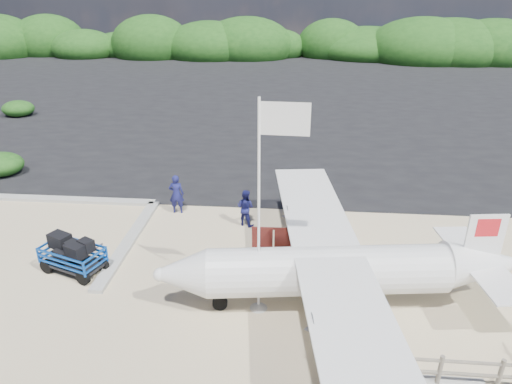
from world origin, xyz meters
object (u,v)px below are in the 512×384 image
Objects in this scene: baggage_cart at (76,271)px; signboard at (273,260)px; crew_b at (245,208)px; aircraft_large at (480,111)px; crew_a at (176,194)px; aircraft_small at (226,78)px; flagpole at (258,308)px.

signboard is (7.19, 1.40, 0.00)m from baggage_cart.
crew_b reaches higher than signboard.
crew_b is at bearing 43.62° from aircraft_large.
crew_b is at bearing 114.75° from signboard.
crew_a is (2.58, 5.02, 0.93)m from baggage_cart.
signboard is 0.23× the size of aircraft_small.
aircraft_small is (-2.66, 33.63, -0.93)m from crew_a.
crew_b is at bearing 55.05° from baggage_cart.
flagpole is 31.57m from aircraft_large.
aircraft_large is at bearing -104.55° from crew_b.
signboard is at bearing 30.92° from baggage_cart.
signboard is 37.95m from aircraft_small.
crew_b is (5.84, 4.11, 0.82)m from baggage_cart.
flagpole is at bearing 124.97° from crew_b.
signboard is at bearing 83.51° from flagpole.
crew_b is at bearing 159.28° from crew_a.
crew_a is at bearing 61.08° from aircraft_small.
crew_b is 0.12× the size of aircraft_large.
flagpole is 5.76m from crew_b.
signboard is at bearing 136.73° from crew_a.
aircraft_small is at bearing 99.28° from signboard.
aircraft_large is (23.26, 25.46, 0.00)m from baggage_cart.
aircraft_small is at bearing 99.79° from flagpole.
aircraft_large reaches higher than crew_a.
crew_a is 1.13× the size of crew_b.
crew_a is (-4.60, 3.62, 0.93)m from signboard.
flagpole reaches higher than baggage_cart.
baggage_cart is 1.47× the size of crew_b.
baggage_cart is at bearing -170.76° from signboard.
flagpole is 4.18× the size of crew_b.
aircraft_large is (20.68, 20.45, -0.93)m from crew_a.
signboard is (0.33, 2.90, 0.00)m from flagpole.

